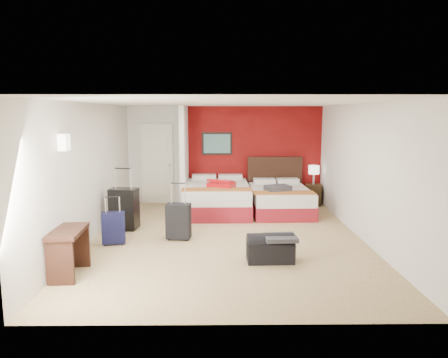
{
  "coord_description": "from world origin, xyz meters",
  "views": [
    {
      "loc": [
        -0.13,
        -7.56,
        2.31
      ],
      "look_at": [
        -0.04,
        0.8,
        1.0
      ],
      "focal_mm": 33.51,
      "sensor_mm": 36.0,
      "label": 1
    }
  ],
  "objects_px": {
    "desk": "(69,253)",
    "bed_left": "(217,198)",
    "nightstand": "(313,195)",
    "table_lamp": "(314,175)",
    "suitcase_navy": "(114,229)",
    "red_suitcase_open": "(221,183)",
    "duffel_bag": "(270,250)",
    "suitcase_charcoal": "(179,222)",
    "suitcase_black": "(124,210)",
    "bed_right": "(280,201)"
  },
  "relations": [
    {
      "from": "bed_right",
      "to": "suitcase_navy",
      "type": "xyz_separation_m",
      "value": [
        -3.31,
        -2.39,
        -0.01
      ]
    },
    {
      "from": "table_lamp",
      "to": "suitcase_charcoal",
      "type": "relative_size",
      "value": 0.75
    },
    {
      "from": "suitcase_charcoal",
      "to": "desk",
      "type": "xyz_separation_m",
      "value": [
        -1.4,
        -1.74,
        0.02
      ]
    },
    {
      "from": "bed_left",
      "to": "nightstand",
      "type": "relative_size",
      "value": 4.07
    },
    {
      "from": "table_lamp",
      "to": "suitcase_navy",
      "type": "bearing_deg",
      "value": -143.01
    },
    {
      "from": "red_suitcase_open",
      "to": "table_lamp",
      "type": "relative_size",
      "value": 1.67
    },
    {
      "from": "suitcase_charcoal",
      "to": "duffel_bag",
      "type": "distance_m",
      "value": 1.97
    },
    {
      "from": "table_lamp",
      "to": "nightstand",
      "type": "bearing_deg",
      "value": 0.0
    },
    {
      "from": "nightstand",
      "to": "table_lamp",
      "type": "relative_size",
      "value": 1.1
    },
    {
      "from": "bed_left",
      "to": "suitcase_black",
      "type": "xyz_separation_m",
      "value": [
        -1.85,
        -1.5,
        0.08
      ]
    },
    {
      "from": "table_lamp",
      "to": "duffel_bag",
      "type": "height_order",
      "value": "table_lamp"
    },
    {
      "from": "duffel_bag",
      "to": "bed_left",
      "type": "bearing_deg",
      "value": 102.77
    },
    {
      "from": "table_lamp",
      "to": "suitcase_black",
      "type": "relative_size",
      "value": 0.6
    },
    {
      "from": "bed_right",
      "to": "suitcase_navy",
      "type": "bearing_deg",
      "value": -145.51
    },
    {
      "from": "nightstand",
      "to": "table_lamp",
      "type": "height_order",
      "value": "table_lamp"
    },
    {
      "from": "suitcase_charcoal",
      "to": "duffel_bag",
      "type": "bearing_deg",
      "value": -29.18
    },
    {
      "from": "desk",
      "to": "nightstand",
      "type": "bearing_deg",
      "value": 42.97
    },
    {
      "from": "bed_right",
      "to": "suitcase_charcoal",
      "type": "xyz_separation_m",
      "value": [
        -2.18,
        -2.11,
        0.03
      ]
    },
    {
      "from": "duffel_bag",
      "to": "bed_right",
      "type": "bearing_deg",
      "value": 77.84
    },
    {
      "from": "red_suitcase_open",
      "to": "bed_right",
      "type": "bearing_deg",
      "value": 24.13
    },
    {
      "from": "red_suitcase_open",
      "to": "suitcase_charcoal",
      "type": "relative_size",
      "value": 1.26
    },
    {
      "from": "bed_right",
      "to": "suitcase_black",
      "type": "distance_m",
      "value": 3.63
    },
    {
      "from": "table_lamp",
      "to": "suitcase_black",
      "type": "bearing_deg",
      "value": -152.44
    },
    {
      "from": "bed_left",
      "to": "duffel_bag",
      "type": "height_order",
      "value": "bed_left"
    },
    {
      "from": "suitcase_navy",
      "to": "red_suitcase_open",
      "type": "bearing_deg",
      "value": 40.3
    },
    {
      "from": "table_lamp",
      "to": "suitcase_navy",
      "type": "distance_m",
      "value": 5.38
    },
    {
      "from": "table_lamp",
      "to": "suitcase_black",
      "type": "height_order",
      "value": "table_lamp"
    },
    {
      "from": "suitcase_navy",
      "to": "desk",
      "type": "xyz_separation_m",
      "value": [
        -0.27,
        -1.46,
        0.07
      ]
    },
    {
      "from": "suitcase_navy",
      "to": "bed_right",
      "type": "bearing_deg",
      "value": 25.2
    },
    {
      "from": "desk",
      "to": "bed_left",
      "type": "bearing_deg",
      "value": 59.09
    },
    {
      "from": "duffel_bag",
      "to": "suitcase_navy",
      "type": "bearing_deg",
      "value": 159.9
    },
    {
      "from": "suitcase_navy",
      "to": "nightstand",
      "type": "bearing_deg",
      "value": 26.32
    },
    {
      "from": "bed_left",
      "to": "desk",
      "type": "height_order",
      "value": "desk"
    },
    {
      "from": "red_suitcase_open",
      "to": "nightstand",
      "type": "relative_size",
      "value": 1.51
    },
    {
      "from": "suitcase_navy",
      "to": "desk",
      "type": "relative_size",
      "value": 0.67
    },
    {
      "from": "bed_left",
      "to": "suitcase_black",
      "type": "distance_m",
      "value": 2.39
    },
    {
      "from": "table_lamp",
      "to": "suitcase_charcoal",
      "type": "xyz_separation_m",
      "value": [
        -3.15,
        -2.93,
        -0.45
      ]
    },
    {
      "from": "table_lamp",
      "to": "duffel_bag",
      "type": "distance_m",
      "value": 4.46
    },
    {
      "from": "suitcase_black",
      "to": "desk",
      "type": "relative_size",
      "value": 0.98
    },
    {
      "from": "bed_right",
      "to": "desk",
      "type": "height_order",
      "value": "desk"
    },
    {
      "from": "suitcase_charcoal",
      "to": "suitcase_black",
      "type": "bearing_deg",
      "value": 157.39
    },
    {
      "from": "bed_left",
      "to": "suitcase_black",
      "type": "relative_size",
      "value": 2.69
    },
    {
      "from": "red_suitcase_open",
      "to": "duffel_bag",
      "type": "bearing_deg",
      "value": -53.44
    },
    {
      "from": "suitcase_black",
      "to": "duffel_bag",
      "type": "distance_m",
      "value": 3.31
    },
    {
      "from": "red_suitcase_open",
      "to": "suitcase_black",
      "type": "xyz_separation_m",
      "value": [
        -1.95,
        -1.4,
        -0.3
      ]
    },
    {
      "from": "nightstand",
      "to": "suitcase_charcoal",
      "type": "bearing_deg",
      "value": -129.25
    },
    {
      "from": "suitcase_black",
      "to": "suitcase_charcoal",
      "type": "relative_size",
      "value": 1.26
    },
    {
      "from": "suitcase_charcoal",
      "to": "desk",
      "type": "distance_m",
      "value": 2.24
    },
    {
      "from": "bed_right",
      "to": "suitcase_charcoal",
      "type": "relative_size",
      "value": 2.99
    },
    {
      "from": "suitcase_black",
      "to": "suitcase_charcoal",
      "type": "distance_m",
      "value": 1.35
    }
  ]
}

